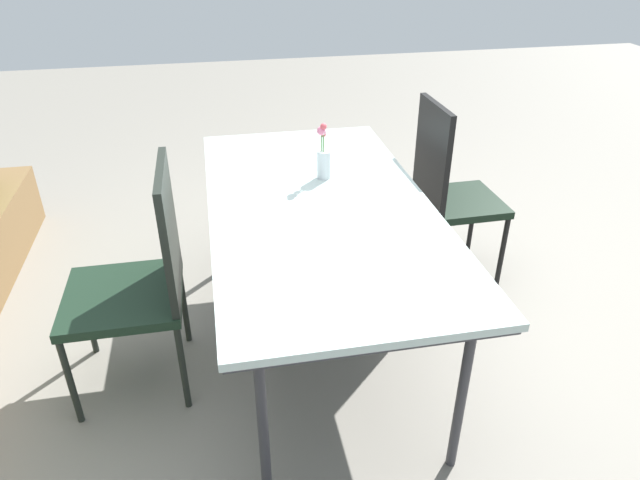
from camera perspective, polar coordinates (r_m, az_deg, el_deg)
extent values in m
plane|color=gray|center=(2.89, 1.88, -9.69)|extent=(12.00, 12.00, 0.00)
cube|color=#B2C6C1|center=(2.47, 0.00, 3.31)|extent=(1.85, 0.94, 0.03)
cube|color=#333338|center=(2.48, 0.00, 2.75)|extent=(1.81, 0.92, 0.02)
cylinder|color=#333338|center=(2.16, 13.89, -14.65)|extent=(0.04, 0.04, 0.72)
cylinder|color=#333338|center=(3.41, 3.21, 4.23)|extent=(0.04, 0.04, 0.72)
cylinder|color=#333338|center=(2.02, -5.69, -17.75)|extent=(0.04, 0.04, 0.72)
cylinder|color=#333338|center=(3.32, -8.70, 3.16)|extent=(0.04, 0.04, 0.72)
cube|color=black|center=(2.53, -18.94, -5.33)|extent=(0.48, 0.48, 0.04)
cube|color=black|center=(2.36, -14.72, 0.75)|extent=(0.45, 0.03, 0.55)
cylinder|color=black|center=(2.55, -23.52, -12.73)|extent=(0.03, 0.03, 0.44)
cylinder|color=black|center=(2.88, -22.08, -6.88)|extent=(0.03, 0.03, 0.44)
cylinder|color=black|center=(2.47, -13.46, -12.13)|extent=(0.03, 0.03, 0.44)
cylinder|color=black|center=(2.82, -13.34, -6.18)|extent=(0.03, 0.03, 0.44)
cube|color=black|center=(3.19, 13.76, 3.67)|extent=(0.42, 0.42, 0.04)
cube|color=black|center=(3.00, 11.07, 8.17)|extent=(0.39, 0.04, 0.54)
cylinder|color=black|center=(3.52, 14.82, 1.75)|extent=(0.03, 0.03, 0.46)
cylinder|color=black|center=(3.24, 17.58, -1.34)|extent=(0.03, 0.03, 0.46)
cylinder|color=black|center=(3.38, 9.13, 1.16)|extent=(0.03, 0.03, 0.46)
cylinder|color=black|center=(3.08, 11.49, -2.14)|extent=(0.03, 0.03, 0.46)
cylinder|color=silver|center=(2.68, 0.38, 7.48)|extent=(0.06, 0.06, 0.13)
cylinder|color=#569347|center=(2.64, 0.33, 9.29)|extent=(0.01, 0.00, 0.13)
sphere|color=pink|center=(2.61, 0.34, 10.65)|extent=(0.02, 0.02, 0.02)
cylinder|color=#569347|center=(2.63, 0.34, 9.55)|extent=(0.01, 0.01, 0.16)
sphere|color=#DB4C56|center=(2.60, 0.35, 11.19)|extent=(0.03, 0.03, 0.03)
cylinder|color=#569347|center=(2.66, 0.31, 9.28)|extent=(0.01, 0.00, 0.11)
sphere|color=#DB4C56|center=(2.64, 0.32, 10.43)|extent=(0.03, 0.03, 0.03)
cylinder|color=#569347|center=(2.64, 0.13, 9.37)|extent=(0.01, 0.01, 0.14)
sphere|color=pink|center=(2.62, 0.13, 10.77)|extent=(0.04, 0.04, 0.04)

